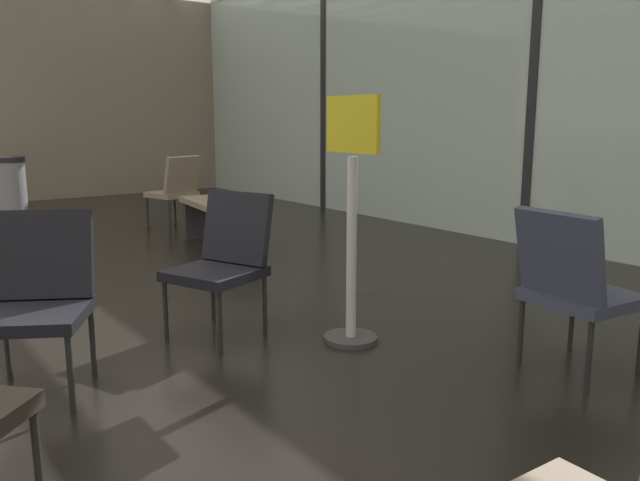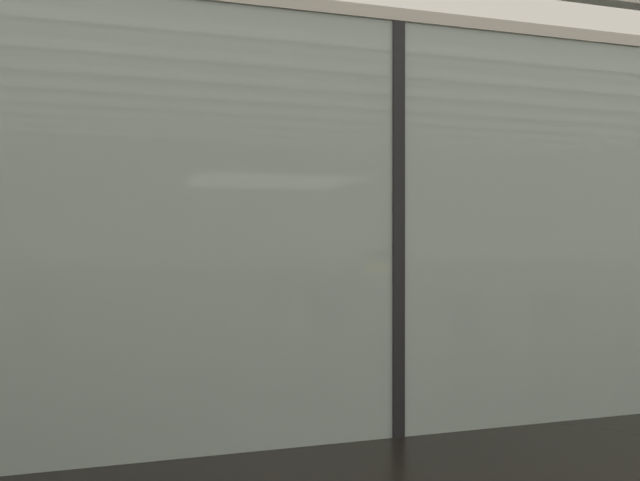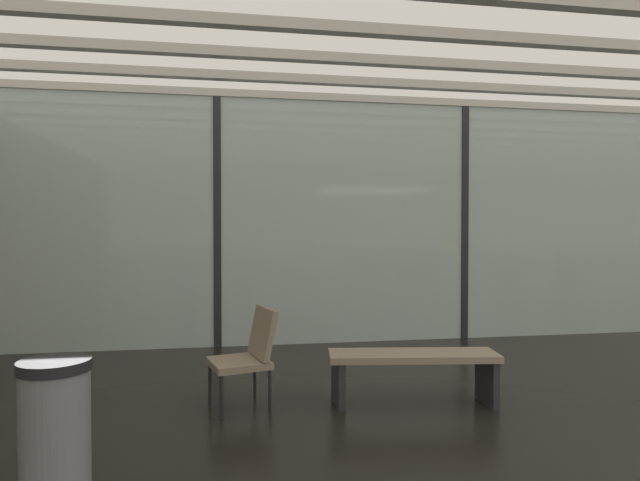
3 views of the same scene
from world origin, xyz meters
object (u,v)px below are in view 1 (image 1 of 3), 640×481
Objects in this scene: lounge_chair_2 at (176,187)px; lounge_chair_7 at (573,282)px; info_sign at (352,230)px; lounge_chair_0 at (37,292)px; lounge_chair_6 at (224,256)px; waiting_bench at (221,214)px; trash_bin at (11,193)px.

lounge_chair_7 is at bearing 72.07° from lounge_chair_2.
lounge_chair_7 is 1.23m from info_sign.
lounge_chair_7 is at bearing -2.61° from lounge_chair_0.
lounge_chair_0 is 1.00× the size of lounge_chair_2.
waiting_bench is at bearing 131.34° from lounge_chair_6.
lounge_chair_2 is 4.02m from lounge_chair_6.
lounge_chair_0 is 1.01× the size of trash_bin.
info_sign is at bearing 34.61° from lounge_chair_7.
lounge_chair_0 is 1.00× the size of lounge_chair_7.
waiting_bench is at bearing 67.90° from lounge_chair_2.
waiting_bench is (-2.51, 2.32, -0.13)m from lounge_chair_0.
lounge_chair_2 reaches higher than trash_bin.
trash_bin reaches higher than waiting_bench.
lounge_chair_2 is (-3.96, 2.49, 0.00)m from lounge_chair_0.
info_sign is (4.34, -0.85, 0.18)m from lounge_chair_2.
lounge_chair_7 is (1.44, 2.24, 0.00)m from lounge_chair_0.
lounge_chair_0 is 1.13m from lounge_chair_6.
trash_bin is at bearing 110.45° from lounge_chair_0.
lounge_chair_6 and lounge_chair_7 have the same top height.
lounge_chair_0 is at bearing -101.89° from lounge_chair_6.
lounge_chair_0 and lounge_chair_2 have the same top height.
trash_bin is at bearing 37.17° from waiting_bench.
waiting_bench is at bearing 77.52° from lounge_chair_0.
waiting_bench is 1.79× the size of trash_bin.
info_sign reaches higher than lounge_chair_0.
trash_bin is (-4.87, -0.24, -0.06)m from lounge_chair_6.
info_sign reaches higher than lounge_chair_7.
lounge_chair_2 is 4.43m from info_sign.
lounge_chair_7 is at bearing 11.86° from trash_bin.
info_sign reaches higher than lounge_chair_6.
lounge_chair_0 and lounge_chair_6 have the same top height.
info_sign is at bearing 21.91° from lounge_chair_6.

